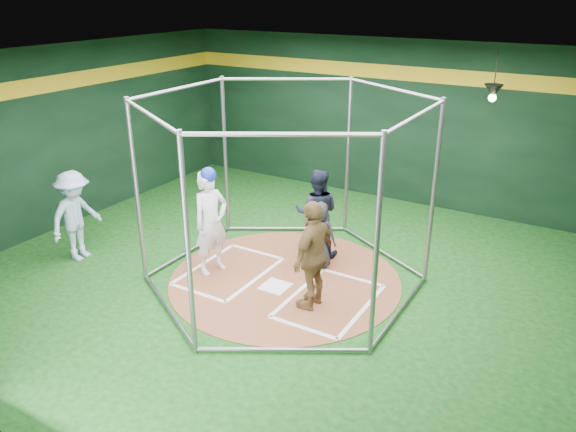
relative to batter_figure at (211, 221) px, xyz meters
The scene contains 12 objects.
room_shell 1.51m from the batter_figure, 16.76° to the left, with size 10.10×9.10×3.53m.
clay_disc 1.55m from the batter_figure, 16.41° to the left, with size 3.80×3.80×0.01m, color brown.
home_plate 1.50m from the batter_figure, ahead, with size 0.43×0.43×0.01m, color white.
batter_box_left 0.94m from the batter_figure, 22.43° to the left, with size 1.17×1.77×0.01m.
batter_box_right 2.34m from the batter_figure, ahead, with size 1.17×1.77×0.01m.
batting_cage 1.38m from the batter_figure, 16.41° to the left, with size 4.05×4.67×3.00m.
pendant_lamp_near 5.52m from the batter_figure, 49.29° to the left, with size 0.34×0.34×0.90m.
batter_figure is the anchor object (origin of this frame).
visitor_leopard 1.98m from the batter_figure, ahead, with size 0.99×0.41×1.68m, color #A37B46.
catcher_figure 1.82m from the batter_figure, 35.41° to the left, with size 0.63×0.63×1.17m.
umpire 1.88m from the batter_figure, 50.00° to the left, with size 0.77×0.60×1.59m, color black.
bystander_blue 2.47m from the batter_figure, 161.10° to the right, with size 1.04×0.60×1.61m, color #A2B7D6.
Camera 1 is at (4.20, -6.99, 4.50)m, focal length 35.00 mm.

